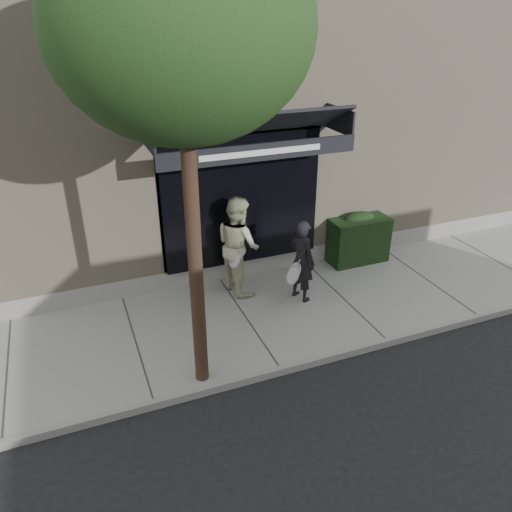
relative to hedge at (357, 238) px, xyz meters
name	(u,v)px	position (x,y,z in m)	size (l,w,h in m)	color
ground	(340,301)	(-1.10, -1.25, -0.66)	(80.00, 80.00, 0.00)	black
sidewalk	(340,298)	(-1.10, -1.25, -0.60)	(20.00, 3.00, 0.12)	#989994
curb	(387,342)	(-1.10, -2.80, -0.59)	(20.00, 0.10, 0.14)	gray
building_facade	(249,114)	(-1.11, 3.71, 2.08)	(14.30, 8.04, 5.64)	#B9AA8D
hedge	(357,238)	(0.00, 0.00, 0.00)	(1.30, 0.70, 1.14)	black
street_tree	(181,31)	(-4.30, -2.55, 4.32)	(3.00, 3.00, 6.28)	black
pedestrian_front	(302,261)	(-1.88, -1.01, 0.27)	(0.75, 0.90, 1.62)	black
pedestrian_back	(238,245)	(-2.86, -0.23, 0.43)	(0.91, 1.07, 1.95)	beige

